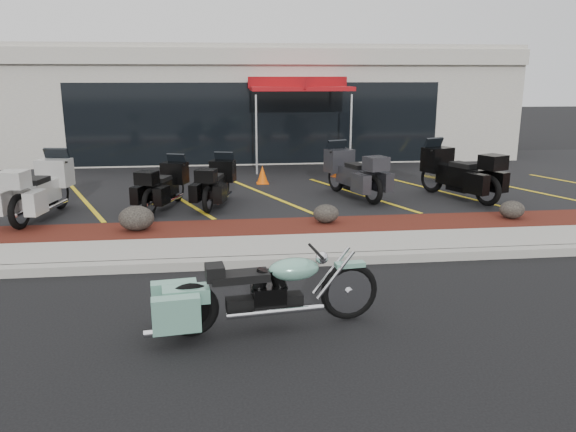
{
  "coord_description": "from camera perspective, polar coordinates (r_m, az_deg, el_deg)",
  "views": [
    {
      "loc": [
        -1.13,
        -7.77,
        3.04
      ],
      "look_at": [
        -0.08,
        1.2,
        0.76
      ],
      "focal_mm": 35.0,
      "sensor_mm": 36.0,
      "label": 1
    }
  ],
  "objects": [
    {
      "name": "boulder_mid",
      "position": [
        11.22,
        3.88,
        0.25
      ],
      "size": [
        0.52,
        0.43,
        0.37
      ],
      "primitive_type": "ellipsoid",
      "color": "black",
      "rests_on": "mulch_bed"
    },
    {
      "name": "sidewalk",
      "position": [
        9.9,
        0.2,
        -3.25
      ],
      "size": [
        24.0,
        1.2,
        0.15
      ],
      "primitive_type": "cube",
      "color": "gray",
      "rests_on": "ground"
    },
    {
      "name": "boulder_right",
      "position": [
        12.42,
        21.8,
        0.61
      ],
      "size": [
        0.52,
        0.43,
        0.37
      ],
      "primitive_type": "ellipsoid",
      "color": "black",
      "rests_on": "mulch_bed"
    },
    {
      "name": "hero_cruiser",
      "position": [
        7.14,
        6.24,
        -6.79
      ],
      "size": [
        2.87,
        1.05,
        0.99
      ],
      "primitive_type": null,
      "rotation": [
        0.0,
        0.0,
        0.12
      ],
      "color": "#6CA891",
      "rests_on": "ground"
    },
    {
      "name": "ground",
      "position": [
        8.42,
        1.51,
        -6.97
      ],
      "size": [
        90.0,
        90.0,
        0.0
      ],
      "primitive_type": "plane",
      "color": "black",
      "rests_on": "ground"
    },
    {
      "name": "touring_white",
      "position": [
        13.27,
        -22.28,
        3.52
      ],
      "size": [
        1.3,
        2.45,
        1.36
      ],
      "primitive_type": null,
      "rotation": [
        0.0,
        0.0,
        1.39
      ],
      "color": "#BABBB6",
      "rests_on": "upper_lot"
    },
    {
      "name": "upper_lot",
      "position": [
        16.29,
        -2.59,
        3.67
      ],
      "size": [
        26.0,
        9.6,
        0.15
      ],
      "primitive_type": "cube",
      "color": "black",
      "rests_on": "ground"
    },
    {
      "name": "popup_canopy",
      "position": [
        18.16,
        1.01,
        13.16
      ],
      "size": [
        3.6,
        3.6,
        2.83
      ],
      "rotation": [
        0.0,
        0.0,
        -0.21
      ],
      "color": "silver",
      "rests_on": "upper_lot"
    },
    {
      "name": "mulch_bed",
      "position": [
        11.04,
        -0.55,
        -1.37
      ],
      "size": [
        24.0,
        1.2,
        0.16
      ],
      "primitive_type": "cube",
      "color": "#3E150E",
      "rests_on": "ground"
    },
    {
      "name": "touring_black_front",
      "position": [
        13.31,
        -11.21,
        3.85
      ],
      "size": [
        1.36,
        2.08,
        1.13
      ],
      "primitive_type": null,
      "rotation": [
        0.0,
        0.0,
        1.22
      ],
      "color": "black",
      "rests_on": "upper_lot"
    },
    {
      "name": "touring_black_rear",
      "position": [
        14.5,
        14.49,
        5.01
      ],
      "size": [
        1.81,
        2.55,
        1.39
      ],
      "primitive_type": null,
      "rotation": [
        0.0,
        0.0,
        1.99
      ],
      "color": "black",
      "rests_on": "upper_lot"
    },
    {
      "name": "touring_grey",
      "position": [
        14.22,
        4.94,
        5.1
      ],
      "size": [
        1.57,
        2.42,
        1.32
      ],
      "primitive_type": null,
      "rotation": [
        0.0,
        0.0,
        1.91
      ],
      "color": "#28282D",
      "rests_on": "upper_lot"
    },
    {
      "name": "traffic_cone",
      "position": [
        15.32,
        -2.61,
        4.23
      ],
      "size": [
        0.37,
        0.37,
        0.49
      ],
      "primitive_type": "cone",
      "rotation": [
        0.0,
        0.0,
        0.22
      ],
      "color": "#DF5307",
      "rests_on": "upper_lot"
    },
    {
      "name": "boulder_left",
      "position": [
        11.01,
        -15.15,
        -0.22
      ],
      "size": [
        0.67,
        0.56,
        0.47
      ],
      "primitive_type": "ellipsoid",
      "color": "black",
      "rests_on": "mulch_bed"
    },
    {
      "name": "touring_black_mid",
      "position": [
        13.38,
        -6.49,
        4.11
      ],
      "size": [
        1.23,
        2.09,
        1.14
      ],
      "primitive_type": null,
      "rotation": [
        0.0,
        0.0,
        1.31
      ],
      "color": "black",
      "rests_on": "upper_lot"
    },
    {
      "name": "dealership_building",
      "position": [
        22.3,
        -3.84,
        11.48
      ],
      "size": [
        18.0,
        8.16,
        4.0
      ],
      "color": "#A7A297",
      "rests_on": "ground"
    },
    {
      "name": "curb",
      "position": [
        9.24,
        0.72,
        -4.54
      ],
      "size": [
        24.0,
        0.25,
        0.15
      ],
      "primitive_type": "cube",
      "color": "gray",
      "rests_on": "ground"
    }
  ]
}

